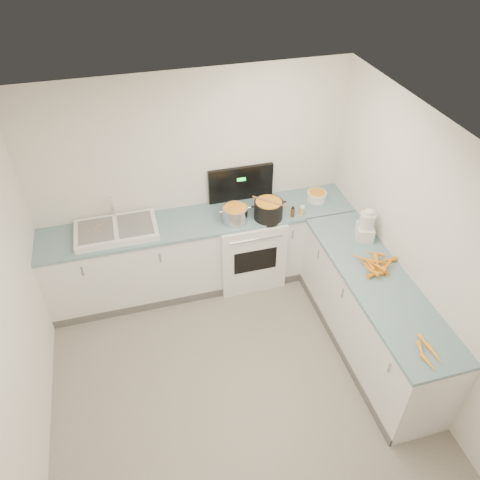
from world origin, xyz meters
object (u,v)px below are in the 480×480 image
object	(u,v)px
mixing_bowl	(317,196)
food_processor	(366,227)
stove	(247,244)
sink	(116,230)
extract_bottle	(293,213)
black_pot	(268,211)
spice_jar	(302,211)
steel_pot	(235,215)

from	to	relation	value
mixing_bowl	food_processor	size ratio (longest dim) A/B	0.65
stove	sink	distance (m)	1.54
mixing_bowl	stove	bearing A→B (deg)	-177.77
mixing_bowl	extract_bottle	world-z (taller)	extract_bottle
mixing_bowl	extract_bottle	bearing A→B (deg)	-148.37
black_pot	extract_bottle	size ratio (longest dim) A/B	2.88
black_pot	extract_bottle	world-z (taller)	black_pot
black_pot	spice_jar	distance (m)	0.39
steel_pot	extract_bottle	world-z (taller)	steel_pot
stove	spice_jar	size ratio (longest dim) A/B	14.74
black_pot	food_processor	world-z (taller)	food_processor
stove	steel_pot	bearing A→B (deg)	-145.53
steel_pot	food_processor	world-z (taller)	food_processor
steel_pot	mixing_bowl	xyz separation A→B (m)	(1.03, 0.16, -0.03)
steel_pot	extract_bottle	size ratio (longest dim) A/B	2.52
sink	black_pot	size ratio (longest dim) A/B	2.70
steel_pot	spice_jar	bearing A→B (deg)	-5.58
stove	steel_pot	world-z (taller)	stove
stove	sink	bearing A→B (deg)	179.38
sink	extract_bottle	xyz separation A→B (m)	(1.91, -0.22, 0.02)
stove	spice_jar	world-z (taller)	stove
mixing_bowl	spice_jar	size ratio (longest dim) A/B	2.45
extract_bottle	spice_jar	size ratio (longest dim) A/B	1.20
extract_bottle	spice_jar	bearing A→B (deg)	4.84
sink	food_processor	world-z (taller)	food_processor
steel_pot	sink	bearing A→B (deg)	173.82
steel_pot	black_pot	size ratio (longest dim) A/B	0.87
food_processor	black_pot	bearing A→B (deg)	144.43
sink	black_pot	xyz separation A→B (m)	(1.64, -0.17, 0.06)
sink	spice_jar	distance (m)	2.04
steel_pot	spice_jar	size ratio (longest dim) A/B	3.02
black_pot	mixing_bowl	bearing A→B (deg)	15.67
steel_pot	extract_bottle	distance (m)	0.64
black_pot	extract_bottle	bearing A→B (deg)	-11.77
mixing_bowl	steel_pot	bearing A→B (deg)	-171.40
spice_jar	steel_pot	bearing A→B (deg)	174.42
stove	mixing_bowl	bearing A→B (deg)	2.23
steel_pot	extract_bottle	xyz separation A→B (m)	(0.64, -0.08, -0.03)
spice_jar	extract_bottle	bearing A→B (deg)	-175.16
spice_jar	food_processor	distance (m)	0.74
black_pot	mixing_bowl	world-z (taller)	black_pot
sink	steel_pot	xyz separation A→B (m)	(1.27, -0.14, 0.04)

